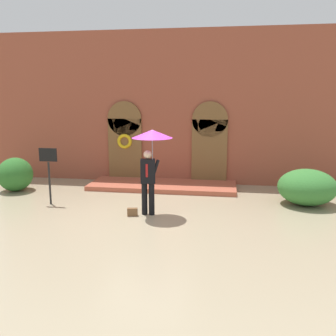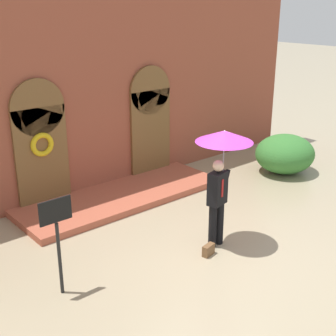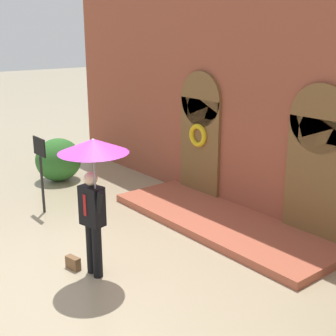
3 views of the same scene
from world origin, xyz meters
name	(u,v)px [view 3 (image 3 of 3)]	position (x,y,z in m)	size (l,w,h in m)	color
ground_plane	(93,270)	(0.00, 0.00, 0.00)	(80.00, 80.00, 0.00)	tan
building_facade	(262,93)	(0.00, 4.15, 2.68)	(14.00, 2.30, 5.60)	brown
person_with_umbrella	(93,167)	(0.22, -0.03, 1.91)	(1.10, 1.10, 2.36)	black
handbag	(73,263)	(-0.27, -0.23, 0.11)	(0.28, 0.12, 0.22)	brown
sign_post	(41,163)	(-3.02, 0.50, 1.16)	(0.56, 0.06, 1.72)	black
shrub_left	(58,160)	(-4.96, 1.83, 0.58)	(1.16, 1.23, 1.16)	#2D6B28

